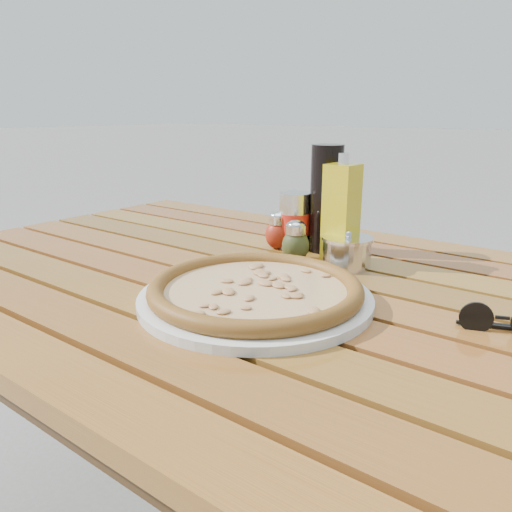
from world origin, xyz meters
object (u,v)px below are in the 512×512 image
Objects in this scene: soda_can at (294,221)px; olive_oil_cruet at (341,213)px; dark_bottle at (326,199)px; parmesan_tin at (347,252)px; oregano_shaker at (296,242)px; sunglasses at (502,321)px; plate at (255,298)px; table at (249,313)px; pepper_shaker at (278,231)px; pizza at (255,289)px.

olive_oil_cruet reaches higher than soda_can.
soda_can is (-0.06, -0.02, -0.05)m from dark_bottle.
dark_bottle is at bearing 139.98° from parmesan_tin.
olive_oil_cruet is (0.06, -0.06, -0.01)m from dark_bottle.
oregano_shaker is 0.39× the size of olive_oil_cruet.
olive_oil_cruet is 0.37m from sunglasses.
soda_can is 0.49m from sunglasses.
sunglasses is at bearing -24.32° from parmesan_tin.
plate is 0.35m from dark_bottle.
pepper_shaker is at bearing 108.98° from table.
soda_can is 0.17m from parmesan_tin.
table is at bearing -80.34° from soda_can.
olive_oil_cruet reaches higher than oregano_shaker.
olive_oil_cruet reaches higher than table.
soda_can reaches higher than oregano_shaker.
pepper_shaker reaches higher than pizza.
sunglasses is (0.45, -0.19, -0.04)m from soda_can.
olive_oil_cruet reaches higher than plate.
dark_bottle is 0.09m from olive_oil_cruet.
sunglasses reaches higher than pizza.
olive_oil_cruet is (0.13, -0.03, 0.04)m from soda_can.
oregano_shaker is 0.67× the size of parmesan_tin.
parmesan_tin is at bearing -38.99° from olive_oil_cruet.
plate is 0.02m from pizza.
oregano_shaker reaches higher than pizza.
parmesan_tin is (0.03, 0.25, 0.01)m from pizza.
pepper_shaker is at bearing 118.63° from plate.
parmesan_tin reaches higher than sunglasses.
parmesan_tin is at bearing -40.02° from dark_bottle.
pepper_shaker is at bearing 176.41° from olive_oil_cruet.
oregano_shaker is 0.76× the size of sunglasses.
pizza is 0.33m from soda_can.
plate is 0.32m from pepper_shaker.
dark_bottle reaches higher than olive_oil_cruet.
plate is at bearing -78.71° from dark_bottle.
pizza is at bearing -61.37° from pepper_shaker.
table is at bearing -98.36° from oregano_shaker.
oregano_shaker reaches higher than plate.
pepper_shaker is at bearing -140.14° from soda_can.
sunglasses is at bearing -19.21° from pepper_shaker.
sunglasses is at bearing -22.74° from soda_can.
plate is 1.05× the size of pizza.
dark_bottle is (-0.07, 0.33, 0.09)m from pizza.
oregano_shaker is at bearing 81.64° from table.
table is at bearing -71.02° from pepper_shaker.
dark_bottle is 1.79× the size of parmesan_tin.
pepper_shaker is at bearing 169.98° from parmesan_tin.
pepper_shaker reaches higher than table.
table is 17.07× the size of oregano_shaker.
oregano_shaker is 0.37× the size of dark_bottle.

